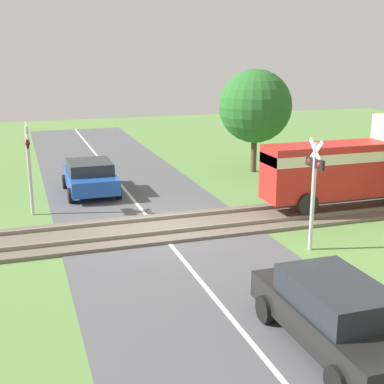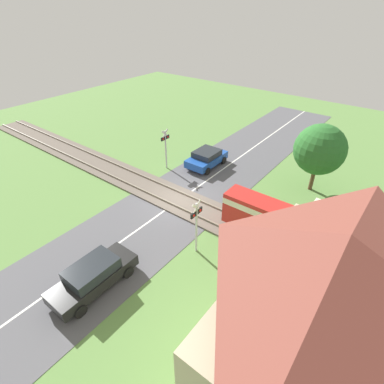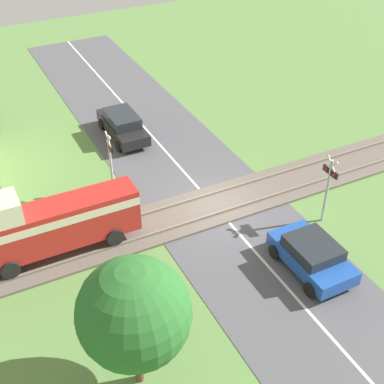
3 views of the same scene
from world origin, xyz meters
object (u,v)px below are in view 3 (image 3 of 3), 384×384
crossing_signal_west_approach (329,182)px  car_far_side (123,125)px  car_near_crossing (312,255)px  crossing_signal_east_approach (110,156)px

crossing_signal_west_approach → car_far_side: bearing=25.4°
car_far_side → crossing_signal_west_approach: bearing=-154.6°
car_far_side → crossing_signal_west_approach: 12.32m
car_far_side → crossing_signal_west_approach: crossing_signal_west_approach is taller
car_near_crossing → crossing_signal_west_approach: crossing_signal_west_approach is taller
crossing_signal_west_approach → crossing_signal_east_approach: bearing=51.1°
car_near_crossing → crossing_signal_west_approach: (2.27, -2.37, 1.38)m
crossing_signal_west_approach → crossing_signal_east_approach: size_ratio=1.00×
car_far_side → crossing_signal_west_approach: (-11.07, -5.25, 1.35)m
car_near_crossing → car_far_side: 13.64m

